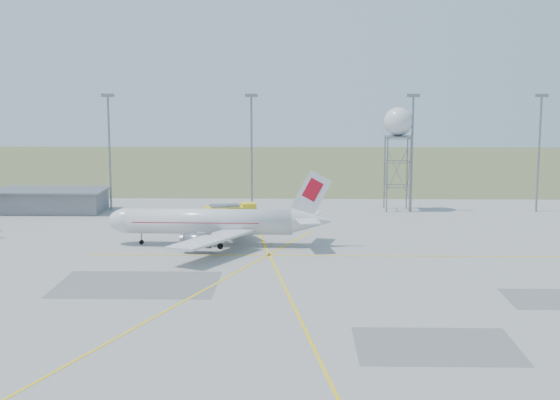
{
  "coord_description": "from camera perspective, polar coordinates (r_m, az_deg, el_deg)",
  "views": [
    {
      "loc": [
        -2.12,
        -69.83,
        22.62
      ],
      "look_at": [
        -4.46,
        40.0,
        5.85
      ],
      "focal_mm": 50.0,
      "sensor_mm": 36.0,
      "label": 1
    }
  ],
  "objects": [
    {
      "name": "mast_a",
      "position": [
        140.15,
        -12.38,
        4.16
      ],
      "size": [
        2.2,
        0.5,
        20.5
      ],
      "color": "slate",
      "rests_on": "ground"
    },
    {
      "name": "grass_strip",
      "position": [
        211.05,
        1.79,
        2.53
      ],
      "size": [
        400.0,
        120.0,
        0.03
      ],
      "primitive_type": "cube",
      "color": "#586839",
      "rests_on": "ground"
    },
    {
      "name": "building_grey",
      "position": [
        142.04,
        -16.36,
        -0.03
      ],
      "size": [
        19.0,
        10.0,
        3.9
      ],
      "color": "slate",
      "rests_on": "ground"
    },
    {
      "name": "mast_d",
      "position": [
        142.6,
        18.45,
        3.99
      ],
      "size": [
        2.2,
        0.5,
        20.5
      ],
      "color": "slate",
      "rests_on": "ground"
    },
    {
      "name": "airliner_main",
      "position": [
        108.57,
        -4.88,
        -1.62
      ],
      "size": [
        31.24,
        30.36,
        10.63
      ],
      "rotation": [
        0.0,
        0.0,
        3.1
      ],
      "color": "silver",
      "rests_on": "ground"
    },
    {
      "name": "ground",
      "position": [
        73.43,
        2.85,
        -9.27
      ],
      "size": [
        400.0,
        400.0,
        0.0
      ],
      "primitive_type": "plane",
      "color": "#A4A49F",
      "rests_on": "ground"
    },
    {
      "name": "mast_c",
      "position": [
        137.71,
        9.65,
        4.17
      ],
      "size": [
        2.2,
        0.5,
        20.5
      ],
      "color": "slate",
      "rests_on": "ground"
    },
    {
      "name": "radar_tower",
      "position": [
        138.36,
        8.6,
        3.43
      ],
      "size": [
        5.02,
        5.02,
        18.17
      ],
      "color": "slate",
      "rests_on": "ground"
    },
    {
      "name": "mast_b",
      "position": [
        136.46,
        -2.1,
        4.24
      ],
      "size": [
        2.2,
        0.5,
        20.5
      ],
      "color": "slate",
      "rests_on": "ground"
    },
    {
      "name": "fire_truck",
      "position": [
        124.78,
        -3.56,
        -1.05
      ],
      "size": [
        8.64,
        5.08,
        3.28
      ],
      "rotation": [
        0.0,
        0.0,
        0.29
      ],
      "color": "yellow",
      "rests_on": "ground"
    }
  ]
}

